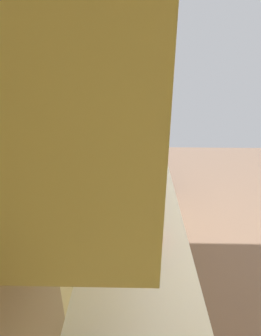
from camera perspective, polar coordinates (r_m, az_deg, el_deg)
The scene contains 8 objects.
wall_back at distance 1.92m, azimuth -9.77°, elevation 8.42°, with size 4.39×0.12×2.82m, color #E3CB7D.
counter_run at distance 2.08m, azimuth 1.04°, elevation -21.38°, with size 3.50×0.64×0.89m.
upper_cabinets at distance 1.44m, azimuth -4.14°, elevation 22.33°, with size 2.14×0.35×0.72m.
window_back_wall at distance 0.83m, azimuth -23.06°, elevation -30.08°, with size 0.53×0.02×0.67m.
oven_range at distance 3.81m, azimuth 1.43°, elevation 2.03°, with size 0.65×0.66×1.07m.
microwave at distance 2.62m, azimuth 0.84°, elevation 4.89°, with size 0.51×0.36×0.32m.
bowl at distance 1.97m, azimuth 3.04°, elevation -6.88°, with size 0.19×0.19×0.04m.
kettle at distance 1.60m, azimuth 3.49°, elevation -13.48°, with size 0.20×0.14×0.15m.
Camera 1 is at (-1.81, 1.36, 1.95)m, focal length 27.53 mm.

